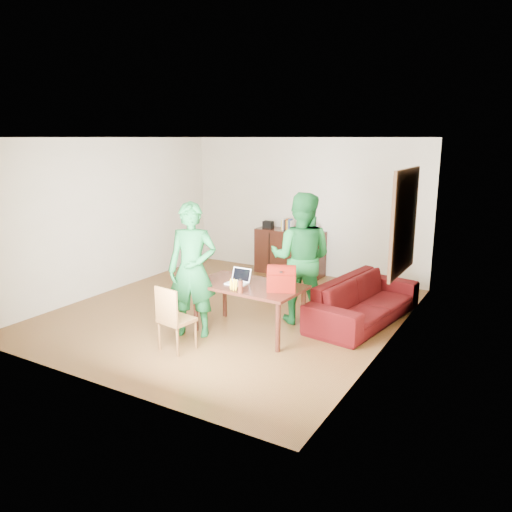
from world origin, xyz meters
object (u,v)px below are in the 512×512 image
Objects in this scene: laptop at (237,281)px; bottle at (240,286)px; chair at (177,331)px; person_far at (301,258)px; red_bag at (282,281)px; sofa at (364,300)px; person_near at (192,270)px; table at (249,290)px.

laptop is 0.41m from bottle.
bottle is at bearing -51.19° from laptop.
laptop reaches higher than chair.
person_far is at bearing 74.74° from bottle.
red_bag is (0.68, 0.04, 0.10)m from laptop.
laptop is 2.00m from sofa.
person_far reaches higher than chair.
chair is 2.86m from sofa.
person_near is 0.96× the size of person_far.
person_far reaches higher than sofa.
person_near is 0.76m from bottle.
table is 1.16m from chair.
laptop is (0.36, 0.90, 0.50)m from chair.
bottle is at bearing 153.90° from sofa.
person_far is at bearing 64.13° from table.
person_far is 5.16× the size of red_bag.
table is 0.44m from bottle.
bottle is at bearing -71.92° from table.
laptop is 1.53× the size of bottle.
person_far is 0.89× the size of sofa.
person_far reaches higher than person_near.
laptop is at bearing 76.53° from chair.
chair is 2.97× the size of laptop.
person_far is 0.84m from red_bag.
sofa is (1.41, 1.35, -0.43)m from laptop.
person_near reaches higher than chair.
table is 0.83m from person_near.
red_bag is (0.53, -0.04, 0.22)m from table.
chair is at bearing 49.39° from person_far.
bottle is at bearing 51.80° from chair.
person_near reaches higher than laptop.
person_near is at bearing -144.22° from laptop.
person_far is at bearing 129.12° from sofa.
table is 0.80× the size of person_far.
bottle is at bearing -163.57° from red_bag.
person_near is at bearing 140.56° from sofa.
person_far is (0.43, 0.78, 0.35)m from table.
person_near reaches higher than table.
chair is at bearing -114.77° from table.
red_bag is at bearing -1.30° from table.
chair is at bearing 150.41° from sofa.
person_near reaches higher than sofa.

